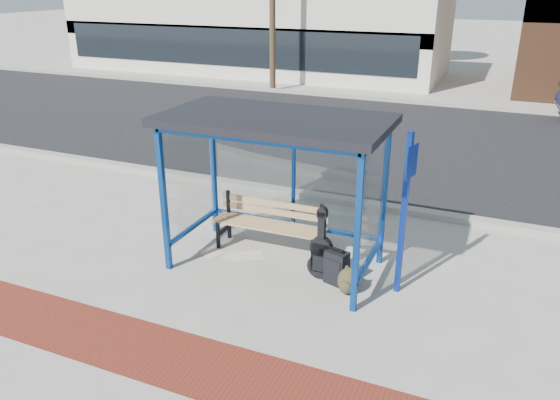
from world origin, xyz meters
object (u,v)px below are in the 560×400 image
at_px(bench, 270,222).
at_px(backpack, 348,281).
at_px(guitar_bag, 321,254).
at_px(suitcase, 336,268).

relative_size(bench, backpack, 4.89).
relative_size(guitar_bag, backpack, 2.83).
bearing_deg(guitar_bag, bench, 153.00).
distance_m(bench, guitar_bag, 1.22).
bearing_deg(suitcase, guitar_bag, -178.89).
xyz_separation_m(suitcase, backpack, (0.24, -0.18, -0.08)).
bearing_deg(bench, backpack, -28.09).
height_order(guitar_bag, backpack, guitar_bag).
bearing_deg(backpack, guitar_bag, 156.73).
distance_m(guitar_bag, suitcase, 0.31).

